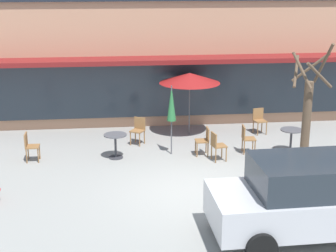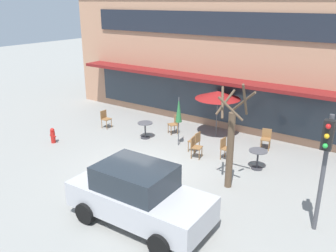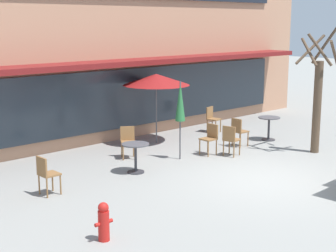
# 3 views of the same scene
# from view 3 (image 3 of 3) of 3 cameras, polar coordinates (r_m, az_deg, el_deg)

# --- Properties ---
(ground_plane) EXTENTS (80.00, 80.00, 0.00)m
(ground_plane) POSITION_cam_3_polar(r_m,az_deg,el_deg) (12.82, 11.14, -5.93)
(ground_plane) COLOR gray
(building_facade) EXTENTS (18.99, 9.10, 7.05)m
(building_facade) POSITION_cam_3_polar(r_m,az_deg,el_deg) (19.79, -12.79, 10.44)
(building_facade) COLOR tan
(building_facade) RESTS_ON ground
(cafe_table_near_wall) EXTENTS (0.70, 0.70, 0.76)m
(cafe_table_near_wall) POSITION_cam_3_polar(r_m,az_deg,el_deg) (17.00, 11.12, 0.16)
(cafe_table_near_wall) COLOR #333338
(cafe_table_near_wall) RESTS_ON ground
(cafe_table_streetside) EXTENTS (0.70, 0.70, 0.76)m
(cafe_table_streetside) POSITION_cam_3_polar(r_m,az_deg,el_deg) (13.11, -3.62, -3.00)
(cafe_table_streetside) COLOR #333338
(cafe_table_streetside) RESTS_ON ground
(patio_umbrella_green_folded) EXTENTS (2.10, 2.10, 2.20)m
(patio_umbrella_green_folded) POSITION_cam_3_polar(r_m,az_deg,el_deg) (16.09, -1.31, 5.17)
(patio_umbrella_green_folded) COLOR #4C4C51
(patio_umbrella_green_folded) RESTS_ON ground
(patio_umbrella_cream_folded) EXTENTS (0.28, 0.28, 2.20)m
(patio_umbrella_cream_folded) POSITION_cam_3_polar(r_m,az_deg,el_deg) (14.15, 1.37, 2.69)
(patio_umbrella_cream_folded) COLOR #4C4C51
(patio_umbrella_cream_folded) RESTS_ON ground
(cafe_chair_0) EXTENTS (0.47, 0.47, 0.89)m
(cafe_chair_0) POSITION_cam_3_polar(r_m,az_deg,el_deg) (14.79, 6.95, -1.36)
(cafe_chair_0) COLOR olive
(cafe_chair_0) RESTS_ON ground
(cafe_chair_1) EXTENTS (0.43, 0.43, 0.89)m
(cafe_chair_1) POSITION_cam_3_polar(r_m,az_deg,el_deg) (15.96, 7.84, -0.43)
(cafe_chair_1) COLOR olive
(cafe_chair_1) RESTS_ON ground
(cafe_chair_2) EXTENTS (0.55, 0.55, 0.89)m
(cafe_chair_2) POSITION_cam_3_polar(r_m,az_deg,el_deg) (14.54, -4.46, -1.52)
(cafe_chair_2) COLOR olive
(cafe_chair_2) RESTS_ON ground
(cafe_chair_3) EXTENTS (0.40, 0.40, 0.89)m
(cafe_chair_3) POSITION_cam_3_polar(r_m,az_deg,el_deg) (11.70, -13.35, -5.03)
(cafe_chair_3) COLOR olive
(cafe_chair_3) RESTS_ON ground
(cafe_chair_4) EXTENTS (0.47, 0.47, 0.89)m
(cafe_chair_4) POSITION_cam_3_polar(r_m,az_deg,el_deg) (17.95, 4.92, 0.96)
(cafe_chair_4) COLOR olive
(cafe_chair_4) RESTS_ON ground
(cafe_chair_5) EXTENTS (0.41, 0.41, 0.89)m
(cafe_chair_5) POSITION_cam_3_polar(r_m,az_deg,el_deg) (14.91, 4.68, -1.20)
(cafe_chair_5) COLOR olive
(cafe_chair_5) RESTS_ON ground
(street_tree) EXTENTS (1.18, 1.19, 3.76)m
(street_tree) POSITION_cam_3_polar(r_m,az_deg,el_deg) (15.54, 16.24, 3.18)
(street_tree) COLOR brown
(street_tree) RESTS_ON ground
(fire_hydrant) EXTENTS (0.36, 0.20, 0.71)m
(fire_hydrant) POSITION_cam_3_polar(r_m,az_deg,el_deg) (9.23, -7.14, -10.46)
(fire_hydrant) COLOR red
(fire_hydrant) RESTS_ON ground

